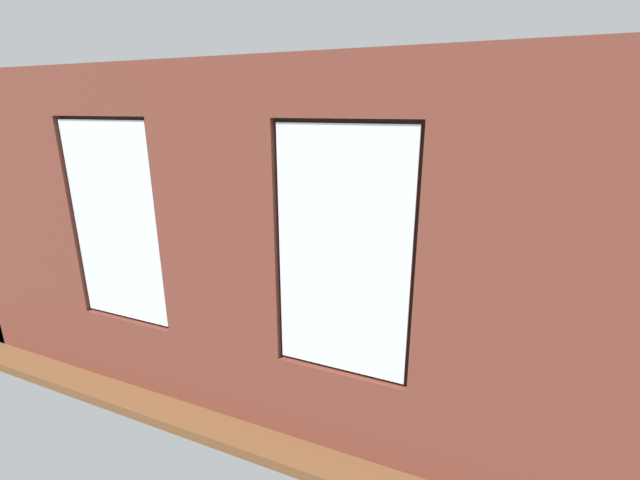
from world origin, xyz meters
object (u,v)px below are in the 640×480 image
at_px(table_plant_small, 336,254).
at_px(media_console, 153,266).
at_px(remote_silver, 368,264).
at_px(papasan_chair, 356,242).
at_px(couch_left, 529,311).
at_px(potted_plant_foreground_right, 243,212).
at_px(potted_plant_corner_far_left, 566,386).
at_px(potted_plant_near_tv, 125,260).
at_px(couch_by_window, 256,343).
at_px(cup_ceramic, 344,262).
at_px(coffee_table, 344,268).
at_px(tv_flatscreen, 148,226).
at_px(potted_plant_beside_window_right, 138,295).

height_order(table_plant_small, media_console, table_plant_small).
xyz_separation_m(remote_silver, papasan_chair, (0.55, -1.09, -0.02)).
relative_size(couch_left, potted_plant_foreground_right, 1.90).
height_order(potted_plant_corner_far_left, potted_plant_foreground_right, potted_plant_foreground_right).
distance_m(couch_left, potted_plant_near_tv, 5.24).
height_order(remote_silver, papasan_chair, papasan_chair).
height_order(couch_by_window, potted_plant_near_tv, potted_plant_near_tv).
bearing_deg(couch_left, potted_plant_corner_far_left, 7.08).
distance_m(cup_ceramic, potted_plant_foreground_right, 3.03).
height_order(table_plant_small, potted_plant_near_tv, potted_plant_near_tv).
distance_m(table_plant_small, papasan_chair, 1.14).
xyz_separation_m(couch_by_window, cup_ceramic, (-0.14, -2.32, 0.16)).
height_order(couch_left, potted_plant_corner_far_left, potted_plant_corner_far_left).
xyz_separation_m(couch_left, cup_ceramic, (2.56, -0.33, 0.16)).
relative_size(coffee_table, remote_silver, 7.42).
distance_m(table_plant_small, tv_flatscreen, 3.00).
height_order(coffee_table, potted_plant_corner_far_left, potted_plant_corner_far_left).
distance_m(potted_plant_beside_window_right, potted_plant_corner_far_left, 4.35).
relative_size(cup_ceramic, potted_plant_near_tv, 0.08).
bearing_deg(potted_plant_corner_far_left, table_plant_small, -41.23).
height_order(tv_flatscreen, potted_plant_corner_far_left, tv_flatscreen).
bearing_deg(cup_ceramic, coffee_table, 180.00).
bearing_deg(remote_silver, papasan_chair, -79.63).
bearing_deg(table_plant_small, couch_left, 171.01).
bearing_deg(potted_plant_corner_far_left, media_console, -15.45).
bearing_deg(potted_plant_foreground_right, remote_silver, 157.44).
bearing_deg(couch_by_window, couch_left, -143.64).
xyz_separation_m(couch_left, potted_plant_near_tv, (5.01, 1.50, 0.45)).
relative_size(cup_ceramic, potted_plant_corner_far_left, 0.10).
height_order(media_console, tv_flatscreen, tv_flatscreen).
distance_m(coffee_table, papasan_chair, 1.25).
bearing_deg(potted_plant_corner_far_left, coffee_table, -41.73).
bearing_deg(remote_silver, potted_plant_beside_window_right, 35.80).
xyz_separation_m(couch_by_window, potted_plant_corner_far_left, (-2.85, 0.09, 0.34)).
bearing_deg(potted_plant_near_tv, remote_silver, -144.83).
distance_m(remote_silver, tv_flatscreen, 3.51).
relative_size(remote_silver, media_console, 0.16).
relative_size(tv_flatscreen, potted_plant_near_tv, 0.83).
height_order(cup_ceramic, potted_plant_near_tv, potted_plant_near_tv).
xyz_separation_m(couch_left, papasan_chair, (2.76, -1.56, 0.10)).
bearing_deg(papasan_chair, coffee_table, 99.46).
distance_m(couch_by_window, table_plant_small, 2.43).
bearing_deg(cup_ceramic, couch_left, 172.58).
xyz_separation_m(coffee_table, potted_plant_beside_window_right, (1.64, 2.42, 0.28)).
height_order(couch_left, coffee_table, couch_left).
xyz_separation_m(cup_ceramic, remote_silver, (-0.35, -0.13, -0.04)).
height_order(table_plant_small, papasan_chair, table_plant_small).
xyz_separation_m(cup_ceramic, potted_plant_beside_window_right, (1.64, 2.42, 0.17)).
distance_m(couch_left, coffee_table, 2.58).
bearing_deg(tv_flatscreen, table_plant_small, -161.66).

